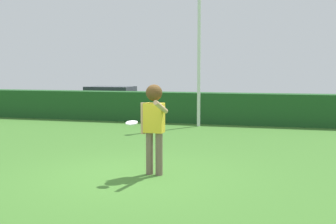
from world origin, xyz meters
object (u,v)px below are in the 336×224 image
Objects in this scene: frisbee at (132,123)px; lamppost at (199,42)px; person at (154,118)px; parked_car_black at (111,98)px.

lamppost reaches higher than frisbee.
parked_car_black is at bearing 116.78° from person.
frisbee is 13.65m from parked_car_black.
lamppost is 1.31× the size of parked_car_black.
lamppost reaches higher than person.
person is 13.24m from parked_car_black.
lamppost is at bearing 93.02° from frisbee.
person is 7.85m from lamppost.
lamppost is 7.19m from parked_car_black.
lamppost is (-0.68, 7.57, 1.95)m from person.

